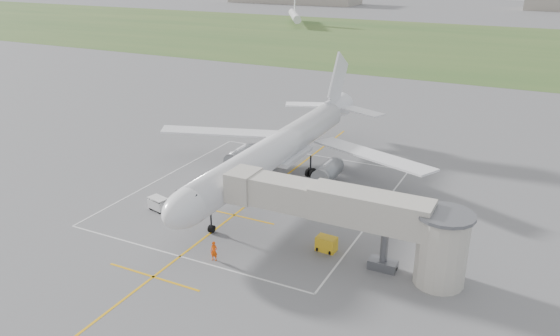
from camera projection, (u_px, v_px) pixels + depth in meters
The scene contains 10 objects.
ground at pixel (275, 184), 68.85m from camera, with size 700.00×700.00×0.00m, color #5E5E61.
grass_strip at pixel (457, 45), 177.21m from camera, with size 700.00×120.00×0.02m, color #375826.
apron_markings at pixel (252, 201), 64.00m from camera, with size 28.20×60.00×0.01m.
airliner at pixel (278, 149), 67.89m from camera, with size 38.93×46.75×13.52m.
jet_bridge at pixel (362, 218), 49.32m from camera, with size 23.40×5.00×7.20m.
gpu_unit at pixel (326, 244), 52.98m from camera, with size 2.01×1.48×1.45m.
baggage_cart at pixel (158, 204), 61.40m from camera, with size 2.47×1.82×1.54m.
ramp_worker_nose at pixel (214, 251), 51.19m from camera, with size 0.71×0.46×1.94m, color #F54C07.
ramp_worker_wing at pixel (240, 176), 68.86m from camera, with size 0.86×0.67×1.78m, color #FF4408.
distant_aircraft at pixel (523, 23), 203.69m from camera, with size 198.43×53.43×8.85m.
Camera 1 is at (28.97, -56.46, 26.78)m, focal length 35.00 mm.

